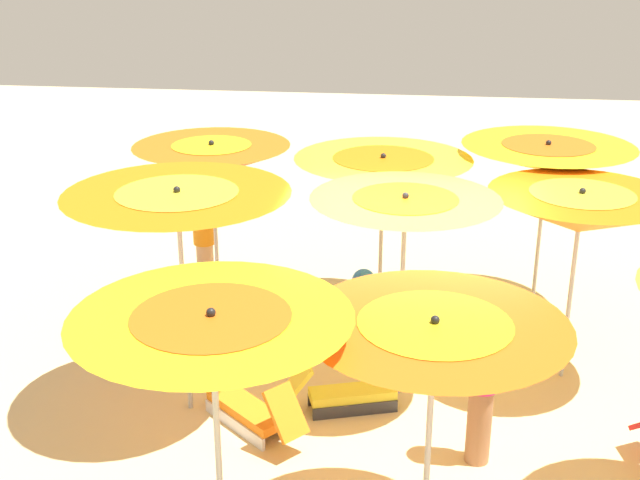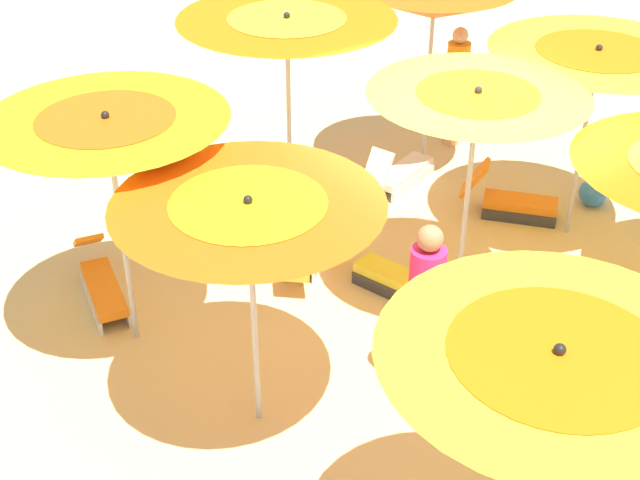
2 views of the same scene
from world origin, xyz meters
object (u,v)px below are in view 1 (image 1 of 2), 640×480
Objects in this scene: beach_umbrella_4 at (405,213)px; beachgoer_1 at (204,237)px; beachgoer_0 at (483,379)px; lounger_0 at (253,411)px; beach_umbrella_2 at (212,160)px; beach_umbrella_0 at (547,158)px; beach_umbrella_8 at (212,342)px; beach_umbrella_5 at (178,210)px; lounger_3 at (225,325)px; beach_umbrella_7 at (434,343)px; beach_umbrella_1 at (383,172)px; beach_umbrella_3 at (580,212)px; lounger_5 at (345,394)px; lounger_1 at (331,307)px; beach_ball at (364,281)px.

beachgoer_1 is (2.81, -2.36, -1.29)m from beach_umbrella_4.
beachgoer_1 is at bearing 37.94° from beachgoer_0.
beach_umbrella_4 is 1.92× the size of lounger_0.
beach_umbrella_0 is at bearing -168.11° from beach_umbrella_2.
beach_umbrella_8 reaches higher than beach_umbrella_4.
beach_umbrella_5 is 1.97× the size of lounger_3.
beach_umbrella_7 is 4.64m from lounger_3.
beach_umbrella_1 is 2.58m from beach_umbrella_3.
lounger_5 is at bearing -150.06° from lounger_3.
lounger_5 is 0.77× the size of beachgoer_1.
lounger_3 is (4.08, -0.36, -1.81)m from beach_umbrella_3.
lounger_1 is at bearing -60.09° from lounger_0.
beach_umbrella_2 reaches higher than beachgoer_1.
beach_ball is (0.59, -2.66, -1.96)m from beach_umbrella_4.
beach_umbrella_7 is 1.78m from beachgoer_0.
beach_umbrella_5 is 7.23× the size of beach_ball.
beach_umbrella_8 is 4.99m from lounger_1.
beach_umbrella_0 is 2.13m from beach_umbrella_1.
beachgoer_1 is at bearing -26.47° from lounger_0.
beach_umbrella_3 is 0.91× the size of beach_umbrella_5.
lounger_3 is 1.63m from beachgoer_1.
beach_umbrella_1 is 1.38× the size of beachgoer_1.
beach_ball is (0.89, -5.17, -1.79)m from beach_umbrella_7.
lounger_5 is at bearing -110.54° from lounger_0.
beach_umbrella_4 is 1.07× the size of beach_umbrella_7.
beach_umbrella_5 reaches higher than beach_umbrella_2.
lounger_5 is (2.44, 1.03, -1.83)m from beach_umbrella_3.
beachgoer_1 reaches higher than beach_ball.
beach_umbrella_5 reaches higher than lounger_0.
lounger_3 is 3.67× the size of beach_ball.
beach_umbrella_8 is (1.30, 2.93, -0.04)m from beach_umbrella_4.
beach_umbrella_1 is (2.07, 0.45, -0.14)m from beach_umbrella_0.
lounger_0 is (-0.95, 2.44, -1.99)m from beach_umbrella_2.
beach_umbrella_0 is at bearing -85.77° from beach_umbrella_3.
beach_umbrella_3 is at bearing 167.96° from beach_umbrella_2.
beach_umbrella_4 is at bearing -133.62° from lounger_3.
beach_umbrella_0 is at bearing -142.96° from beach_umbrella_5.
beach_umbrella_3 is at bearing 38.97° from beachgoer_1.
beach_umbrella_8 reaches higher than lounger_1.
beach_umbrella_3 reaches higher than lounger_3.
beach_umbrella_2 is 0.97× the size of beach_umbrella_5.
lounger_3 is at bearing 167.47° from lounger_1.
lounger_0 is (0.17, -2.03, -1.89)m from beach_umbrella_8.
beach_umbrella_2 is 1.96× the size of lounger_5.
beach_umbrella_0 is at bearing -125.88° from beach_umbrella_4.
beach_umbrella_7 reaches higher than lounger_3.
beach_umbrella_5 is at bearing -19.54° from beachgoer_1.
beach_umbrella_3 reaches higher than lounger_1.
lounger_3 is 3.77m from beachgoer_0.
beach_umbrella_5 is 3.33m from beachgoer_1.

